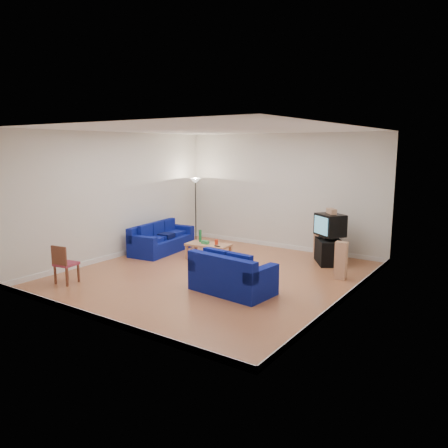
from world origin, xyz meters
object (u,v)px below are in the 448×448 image
Objects in this scene: television at (330,225)px; tv_stand at (328,251)px; coffee_table at (208,246)px; sofa_loveseat at (231,278)px; sofa_three_seat at (161,241)px.

tv_stand is at bearing 164.37° from television.
tv_stand is (2.64, 1.40, -0.05)m from coffee_table.
tv_stand reaches higher than coffee_table.
coffee_table is at bearing -117.89° from television.
sofa_loveseat is at bearing -43.98° from coffee_table.
sofa_loveseat is 1.42× the size of coffee_table.
television reaches higher than coffee_table.
coffee_table is at bearing -95.85° from tv_stand.
sofa_loveseat is 1.96× the size of television.
sofa_three_seat is 2.42× the size of television.
tv_stand is at bearing 102.00° from sofa_three_seat.
television is at bearing 81.98° from sofa_loveseat.
coffee_table is at bearing 84.91° from sofa_three_seat.
sofa_three_seat is 3.91m from sofa_loveseat.
tv_stand is (0.75, 3.23, -0.00)m from sofa_loveseat.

